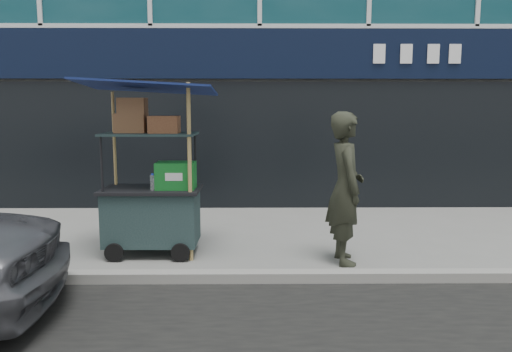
{
  "coord_description": "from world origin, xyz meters",
  "views": [
    {
      "loc": [
        -0.16,
        -5.55,
        1.95
      ],
      "look_at": [
        -0.09,
        1.2,
        1.0
      ],
      "focal_mm": 35.0,
      "sensor_mm": 36.0,
      "label": 1
    }
  ],
  "objects": [
    {
      "name": "ground",
      "position": [
        0.0,
        0.0,
        0.0
      ],
      "size": [
        80.0,
        80.0,
        0.0
      ],
      "primitive_type": "plane",
      "color": "slate",
      "rests_on": "ground"
    },
    {
      "name": "curb",
      "position": [
        0.0,
        -0.2,
        0.06
      ],
      "size": [
        80.0,
        0.18,
        0.12
      ],
      "primitive_type": "cube",
      "color": "gray",
      "rests_on": "ground"
    },
    {
      "name": "vendor_cart",
      "position": [
        -1.45,
        0.89,
        0.8
      ],
      "size": [
        1.7,
        1.21,
        2.29
      ],
      "rotation": [
        0.0,
        0.0,
        -0.01
      ],
      "color": "#182829",
      "rests_on": "ground"
    },
    {
      "name": "vendor_man",
      "position": [
        1.01,
        0.52,
        0.94
      ],
      "size": [
        0.49,
        0.71,
        1.89
      ],
      "primitive_type": "imported",
      "rotation": [
        0.0,
        0.0,
        1.63
      ],
      "color": "#272A1F",
      "rests_on": "ground"
    }
  ]
}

